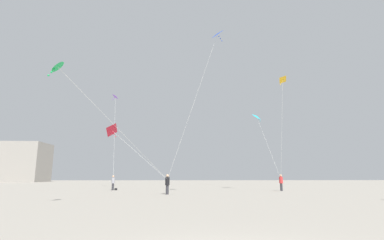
{
  "coord_description": "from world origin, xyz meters",
  "views": [
    {
      "loc": [
        -1.11,
        -4.98,
        1.51
      ],
      "look_at": [
        0.0,
        14.44,
        5.37
      ],
      "focal_mm": 27.06,
      "sensor_mm": 36.0,
      "label": 1
    }
  ],
  "objects_px": {
    "kite_crimson_delta": "(112,131)",
    "handbag_beside_flyer": "(116,189)",
    "building_left_hall": "(12,162)",
    "person_in_grey": "(113,182)",
    "person_in_black": "(167,183)",
    "kite_emerald_diamond": "(63,72)",
    "person_in_red": "(281,182)",
    "kite_violet_diamond": "(115,97)",
    "kite_cyan_diamond": "(257,117)",
    "kite_cobalt_delta": "(216,37)",
    "kite_amber_delta": "(282,82)"
  },
  "relations": [
    {
      "from": "kite_crimson_delta",
      "to": "kite_cyan_diamond",
      "type": "relative_size",
      "value": 0.74
    },
    {
      "from": "kite_emerald_diamond",
      "to": "kite_cobalt_delta",
      "type": "bearing_deg",
      "value": 45.77
    },
    {
      "from": "person_in_grey",
      "to": "kite_violet_diamond",
      "type": "relative_size",
      "value": 0.14
    },
    {
      "from": "kite_emerald_diamond",
      "to": "building_left_hall",
      "type": "xyz_separation_m",
      "value": [
        -47.94,
        84.61,
        -0.54
      ]
    },
    {
      "from": "person_in_grey",
      "to": "person_in_black",
      "type": "distance_m",
      "value": 11.18
    },
    {
      "from": "person_in_red",
      "to": "kite_cobalt_delta",
      "type": "bearing_deg",
      "value": -144.06
    },
    {
      "from": "person_in_red",
      "to": "person_in_grey",
      "type": "bearing_deg",
      "value": 162.83
    },
    {
      "from": "person_in_grey",
      "to": "person_in_black",
      "type": "height_order",
      "value": "person_in_black"
    },
    {
      "from": "person_in_red",
      "to": "building_left_hall",
      "type": "xyz_separation_m",
      "value": [
        -65.9,
        66.42,
        5.35
      ]
    },
    {
      "from": "kite_emerald_diamond",
      "to": "kite_cyan_diamond",
      "type": "xyz_separation_m",
      "value": [
        16.25,
        20.83,
        2.21
      ]
    },
    {
      "from": "kite_crimson_delta",
      "to": "building_left_hall",
      "type": "xyz_separation_m",
      "value": [
        -47.65,
        70.98,
        0.36
      ]
    },
    {
      "from": "kite_cobalt_delta",
      "to": "kite_cyan_diamond",
      "type": "bearing_deg",
      "value": 58.79
    },
    {
      "from": "person_in_red",
      "to": "kite_crimson_delta",
      "type": "bearing_deg",
      "value": -174.93
    },
    {
      "from": "kite_cobalt_delta",
      "to": "kite_violet_diamond",
      "type": "xyz_separation_m",
      "value": [
        -12.66,
        17.42,
        -1.04
      ]
    },
    {
      "from": "person_in_black",
      "to": "kite_emerald_diamond",
      "type": "relative_size",
      "value": 0.14
    },
    {
      "from": "person_in_black",
      "to": "kite_emerald_diamond",
      "type": "bearing_deg",
      "value": -145.25
    },
    {
      "from": "person_in_grey",
      "to": "person_in_red",
      "type": "xyz_separation_m",
      "value": [
        19.41,
        -2.8,
        0.05
      ]
    },
    {
      "from": "person_in_grey",
      "to": "kite_violet_diamond",
      "type": "distance_m",
      "value": 13.85
    },
    {
      "from": "kite_crimson_delta",
      "to": "kite_emerald_diamond",
      "type": "height_order",
      "value": "kite_emerald_diamond"
    },
    {
      "from": "kite_crimson_delta",
      "to": "kite_violet_diamond",
      "type": "bearing_deg",
      "value": 101.43
    },
    {
      "from": "kite_crimson_delta",
      "to": "handbag_beside_flyer",
      "type": "height_order",
      "value": "kite_crimson_delta"
    },
    {
      "from": "kite_crimson_delta",
      "to": "kite_cobalt_delta",
      "type": "bearing_deg",
      "value": -20.84
    },
    {
      "from": "kite_cyan_diamond",
      "to": "building_left_hall",
      "type": "height_order",
      "value": "building_left_hall"
    },
    {
      "from": "person_in_red",
      "to": "kite_violet_diamond",
      "type": "bearing_deg",
      "value": 147.65
    },
    {
      "from": "person_in_black",
      "to": "kite_emerald_diamond",
      "type": "distance_m",
      "value": 14.41
    },
    {
      "from": "person_in_grey",
      "to": "handbag_beside_flyer",
      "type": "relative_size",
      "value": 5.46
    },
    {
      "from": "person_in_grey",
      "to": "kite_violet_diamond",
      "type": "height_order",
      "value": "kite_violet_diamond"
    },
    {
      "from": "kite_emerald_diamond",
      "to": "building_left_hall",
      "type": "relative_size",
      "value": 0.6
    },
    {
      "from": "person_in_grey",
      "to": "kite_amber_delta",
      "type": "bearing_deg",
      "value": 162.37
    },
    {
      "from": "person_in_black",
      "to": "person_in_red",
      "type": "xyz_separation_m",
      "value": [
        12.71,
        6.15,
        0.03
      ]
    },
    {
      "from": "person_in_black",
      "to": "kite_violet_diamond",
      "type": "xyz_separation_m",
      "value": [
        -8.3,
        15.25,
        12.21
      ]
    },
    {
      "from": "person_in_red",
      "to": "kite_cyan_diamond",
      "type": "xyz_separation_m",
      "value": [
        -1.71,
        2.63,
        8.1
      ]
    },
    {
      "from": "kite_violet_diamond",
      "to": "handbag_beside_flyer",
      "type": "height_order",
      "value": "kite_violet_diamond"
    },
    {
      "from": "kite_cyan_diamond",
      "to": "kite_violet_diamond",
      "type": "relative_size",
      "value": 0.67
    },
    {
      "from": "kite_crimson_delta",
      "to": "person_in_red",
      "type": "bearing_deg",
      "value": 14.03
    },
    {
      "from": "person_in_grey",
      "to": "kite_cobalt_delta",
      "type": "xyz_separation_m",
      "value": [
        11.05,
        -11.13,
        13.27
      ]
    },
    {
      "from": "kite_cyan_diamond",
      "to": "building_left_hall",
      "type": "bearing_deg",
      "value": 135.18
    },
    {
      "from": "handbag_beside_flyer",
      "to": "kite_cyan_diamond",
      "type": "bearing_deg",
      "value": -0.88
    },
    {
      "from": "person_in_red",
      "to": "kite_crimson_delta",
      "type": "distance_m",
      "value": 19.46
    },
    {
      "from": "kite_crimson_delta",
      "to": "handbag_beside_flyer",
      "type": "xyz_separation_m",
      "value": [
        -0.8,
        7.46,
        -5.88
      ]
    },
    {
      "from": "person_in_black",
      "to": "kite_crimson_delta",
      "type": "distance_m",
      "value": 7.65
    },
    {
      "from": "person_in_black",
      "to": "person_in_red",
      "type": "height_order",
      "value": "person_in_red"
    },
    {
      "from": "handbag_beside_flyer",
      "to": "person_in_grey",
      "type": "bearing_deg",
      "value": -164.05
    },
    {
      "from": "kite_amber_delta",
      "to": "kite_cobalt_delta",
      "type": "relative_size",
      "value": 0.82
    },
    {
      "from": "kite_emerald_diamond",
      "to": "kite_cobalt_delta",
      "type": "distance_m",
      "value": 15.6
    },
    {
      "from": "person_in_grey",
      "to": "building_left_hall",
      "type": "distance_m",
      "value": 78.98
    },
    {
      "from": "kite_emerald_diamond",
      "to": "kite_cobalt_delta",
      "type": "relative_size",
      "value": 0.95
    },
    {
      "from": "person_in_black",
      "to": "kite_amber_delta",
      "type": "xyz_separation_m",
      "value": [
        12.47,
        3.27,
        10.91
      ]
    },
    {
      "from": "person_in_red",
      "to": "kite_cyan_diamond",
      "type": "height_order",
      "value": "kite_cyan_diamond"
    },
    {
      "from": "kite_cyan_diamond",
      "to": "handbag_beside_flyer",
      "type": "relative_size",
      "value": 25.95
    }
  ]
}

